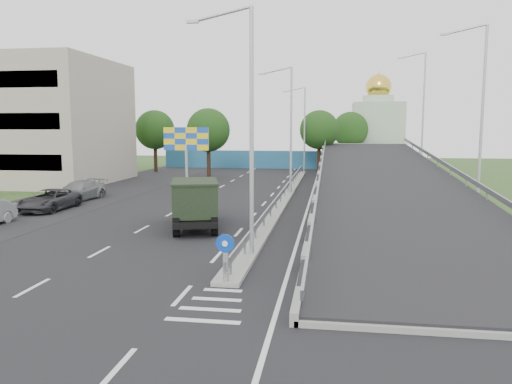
% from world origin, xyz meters
% --- Properties ---
extents(ground, '(160.00, 160.00, 0.00)m').
position_xyz_m(ground, '(0.00, 0.00, 0.00)').
color(ground, '#2D4C1E').
rests_on(ground, ground).
extents(road_surface, '(26.00, 90.00, 0.04)m').
position_xyz_m(road_surface, '(-3.00, 20.00, 0.00)').
color(road_surface, black).
rests_on(road_surface, ground).
extents(parking_strip, '(8.00, 90.00, 0.05)m').
position_xyz_m(parking_strip, '(-16.00, 20.00, 0.00)').
color(parking_strip, black).
rests_on(parking_strip, ground).
extents(median, '(1.00, 44.00, 0.20)m').
position_xyz_m(median, '(0.00, 24.00, 0.10)').
color(median, gray).
rests_on(median, ground).
extents(overpass_ramp, '(10.00, 50.00, 3.50)m').
position_xyz_m(overpass_ramp, '(7.50, 24.00, 1.75)').
color(overpass_ramp, gray).
rests_on(overpass_ramp, ground).
extents(median_guardrail, '(0.09, 44.00, 0.71)m').
position_xyz_m(median_guardrail, '(0.00, 24.00, 0.75)').
color(median_guardrail, gray).
rests_on(median_guardrail, median).
extents(sign_bollard, '(0.64, 0.23, 1.67)m').
position_xyz_m(sign_bollard, '(0.00, 2.17, 1.03)').
color(sign_bollard, black).
rests_on(sign_bollard, median).
extents(lamp_post_near, '(2.74, 0.18, 10.08)m').
position_xyz_m(lamp_post_near, '(0.11, 6.00, 5.81)').
color(lamp_post_near, '#B2B5B7').
rests_on(lamp_post_near, median).
extents(lamp_post_mid, '(2.74, 0.18, 10.08)m').
position_xyz_m(lamp_post_mid, '(0.11, 26.00, 5.81)').
color(lamp_post_mid, '#B2B5B7').
rests_on(lamp_post_mid, median).
extents(lamp_post_far, '(2.74, 0.18, 10.08)m').
position_xyz_m(lamp_post_far, '(0.11, 46.00, 5.81)').
color(lamp_post_far, '#B2B5B7').
rests_on(lamp_post_far, median).
extents(blue_wall, '(30.00, 0.50, 2.40)m').
position_xyz_m(blue_wall, '(-4.00, 52.00, 1.20)').
color(blue_wall, '#236F83').
rests_on(blue_wall, ground).
extents(church, '(7.00, 7.00, 13.80)m').
position_xyz_m(church, '(10.00, 60.00, 5.31)').
color(church, '#B2CCAD').
rests_on(church, ground).
extents(billboard, '(4.00, 0.24, 5.50)m').
position_xyz_m(billboard, '(-9.00, 28.00, 4.19)').
color(billboard, '#B2B5B7').
rests_on(billboard, ground).
extents(tree_left_mid, '(4.80, 4.80, 7.60)m').
position_xyz_m(tree_left_mid, '(-10.00, 40.00, 5.18)').
color(tree_left_mid, black).
rests_on(tree_left_mid, ground).
extents(tree_median_far, '(4.80, 4.80, 7.60)m').
position_xyz_m(tree_median_far, '(2.00, 48.00, 5.18)').
color(tree_median_far, black).
rests_on(tree_median_far, ground).
extents(tree_left_far, '(4.80, 4.80, 7.60)m').
position_xyz_m(tree_left_far, '(-18.00, 45.00, 5.18)').
color(tree_left_far, black).
rests_on(tree_left_far, ground).
extents(tree_ramp_far, '(4.80, 4.80, 7.60)m').
position_xyz_m(tree_ramp_far, '(6.00, 55.00, 5.18)').
color(tree_ramp_far, black).
rests_on(tree_ramp_far, ground).
extents(dump_truck, '(3.76, 6.45, 2.68)m').
position_xyz_m(dump_truck, '(-3.83, 12.09, 1.48)').
color(dump_truck, black).
rests_on(dump_truck, ground).
extents(parked_car_c, '(2.36, 5.04, 1.40)m').
position_xyz_m(parked_car_c, '(-14.91, 16.13, 0.70)').
color(parked_car_c, '#2D2D31').
rests_on(parked_car_c, ground).
extents(parked_car_d, '(2.73, 5.29, 1.47)m').
position_xyz_m(parked_car_d, '(-15.25, 20.72, 0.73)').
color(parked_car_d, gray).
rests_on(parked_car_d, ground).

